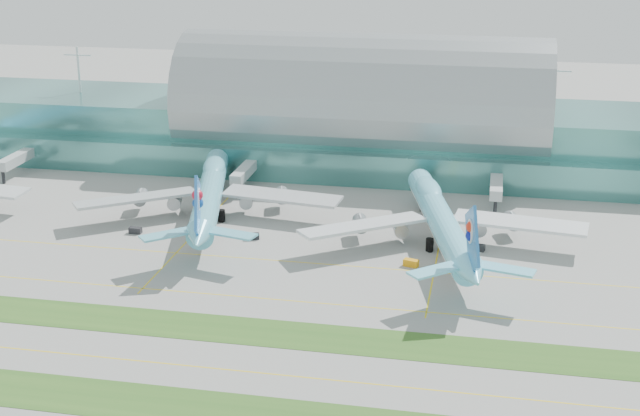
# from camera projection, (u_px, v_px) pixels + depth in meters

# --- Properties ---
(ground) EXTENTS (700.00, 700.00, 0.00)m
(ground) POSITION_uv_depth(u_px,v_px,m) (267.00, 338.00, 178.21)
(ground) COLOR gray
(ground) RESTS_ON ground
(terminal) EXTENTS (340.00, 69.10, 36.00)m
(terminal) POSITION_uv_depth(u_px,v_px,m) (363.00, 122.00, 293.18)
(terminal) COLOR #3D7A75
(terminal) RESTS_ON ground
(grass_strip_near) EXTENTS (420.00, 12.00, 0.08)m
(grass_strip_near) POSITION_uv_depth(u_px,v_px,m) (227.00, 411.00, 152.20)
(grass_strip_near) COLOR #2D591E
(grass_strip_near) RESTS_ON ground
(grass_strip_far) EXTENTS (420.00, 12.00, 0.08)m
(grass_strip_far) POSITION_uv_depth(u_px,v_px,m) (270.00, 333.00, 180.05)
(grass_strip_far) COLOR #2D591E
(grass_strip_far) RESTS_ON ground
(taxiline_b) EXTENTS (420.00, 0.35, 0.01)m
(taxiline_b) POSITION_uv_depth(u_px,v_px,m) (248.00, 372.00, 165.21)
(taxiline_b) COLOR yellow
(taxiline_b) RESTS_ON ground
(taxiline_c) EXTENTS (420.00, 0.35, 0.01)m
(taxiline_c) POSITION_uv_depth(u_px,v_px,m) (287.00, 300.00, 194.92)
(taxiline_c) COLOR yellow
(taxiline_c) RESTS_ON ground
(taxiline_d) EXTENTS (420.00, 0.35, 0.01)m
(taxiline_d) POSITION_uv_depth(u_px,v_px,m) (308.00, 263.00, 215.34)
(taxiline_d) COLOR yellow
(taxiline_d) RESTS_ON ground
(airliner_b) EXTENTS (71.35, 82.33, 22.94)m
(airliner_b) POSITION_uv_depth(u_px,v_px,m) (210.00, 191.00, 245.64)
(airliner_b) COLOR #5FBBD1
(airliner_b) RESTS_ON ground
(airliner_c) EXTENTS (71.26, 82.22, 22.92)m
(airliner_c) POSITION_uv_depth(u_px,v_px,m) (440.00, 218.00, 225.13)
(airliner_c) COLOR #6FD9F4
(airliner_c) RESTS_ON ground
(gse_c) EXTENTS (3.25, 1.72, 1.62)m
(gse_c) POSITION_uv_depth(u_px,v_px,m) (135.00, 230.00, 234.46)
(gse_c) COLOR black
(gse_c) RESTS_ON ground
(gse_d) EXTENTS (3.51, 2.53, 1.54)m
(gse_d) POSITION_uv_depth(u_px,v_px,m) (253.00, 236.00, 230.39)
(gse_d) COLOR black
(gse_d) RESTS_ON ground
(gse_e) EXTENTS (3.90, 2.71, 1.69)m
(gse_e) POSITION_uv_depth(u_px,v_px,m) (411.00, 263.00, 213.09)
(gse_e) COLOR orange
(gse_e) RESTS_ON ground
(gse_f) EXTENTS (3.97, 2.47, 1.66)m
(gse_f) POSITION_uv_depth(u_px,v_px,m) (477.00, 247.00, 222.77)
(gse_f) COLOR black
(gse_f) RESTS_ON ground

